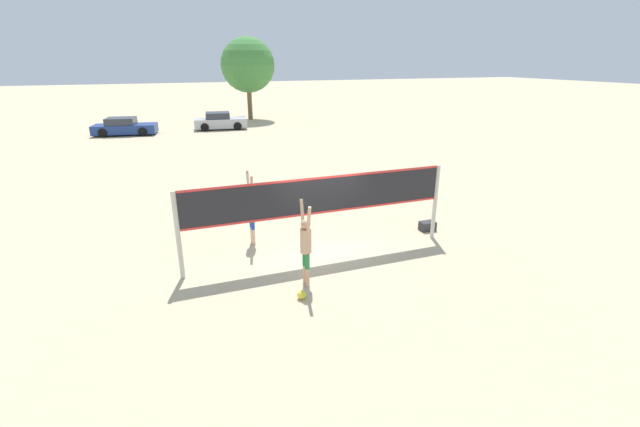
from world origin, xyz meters
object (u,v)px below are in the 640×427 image
object	(u,v)px
parked_car_far	(220,121)
tree_left_cluster	(248,65)
volleyball_net	(320,202)
gear_bag	(427,226)
player_blocker	(251,207)
volleyball	(302,295)
player_spiker	(306,243)
parked_car_near	(124,127)

from	to	relation	value
parked_car_far	tree_left_cluster	bearing A→B (deg)	61.68
volleyball_net	gear_bag	world-z (taller)	volleyball_net
gear_bag	player_blocker	bearing A→B (deg)	170.41
player_blocker	volleyball	world-z (taller)	player_blocker
player_blocker	volleyball	xyz separation A→B (m)	(0.40, -3.66, -1.10)
player_blocker	tree_left_cluster	world-z (taller)	tree_left_cluster
player_blocker	parked_car_far	world-z (taller)	player_blocker
player_spiker	tree_left_cluster	world-z (taller)	tree_left_cluster
player_spiker	gear_bag	xyz separation A→B (m)	(5.01, 2.06, -1.02)
volleyball_net	parked_car_far	bearing A→B (deg)	88.32
volleyball_net	volleyball	world-z (taller)	volleyball_net
volleyball_net	parked_car_near	xyz separation A→B (m)	(-6.45, 24.95, -1.08)
player_blocker	volleyball	size ratio (longest dim) A/B	10.48
volleyball_net	parked_car_near	bearing A→B (deg)	104.50
player_spiker	volleyball	world-z (taller)	player_spiker
parked_car_near	tree_left_cluster	distance (m)	12.72
tree_left_cluster	parked_car_far	bearing A→B (deg)	-125.08
volleyball_net	tree_left_cluster	size ratio (longest dim) A/B	1.07
player_spiker	parked_car_near	size ratio (longest dim) A/B	0.47
parked_car_near	parked_car_far	bearing A→B (deg)	11.44
volleyball_net	player_spiker	distance (m)	1.81
volleyball	gear_bag	size ratio (longest dim) A/B	0.43
volleyball_net	player_spiker	world-z (taller)	volleyball_net
player_spiker	player_blocker	distance (m)	3.11
tree_left_cluster	player_blocker	bearing A→B (deg)	-101.66
player_spiker	player_blocker	world-z (taller)	player_blocker
parked_car_far	parked_car_near	bearing A→B (deg)	-170.84
player_blocker	volleyball	bearing A→B (deg)	6.21
parked_car_far	player_spiker	bearing A→B (deg)	-86.81
volleyball_net	parked_car_far	size ratio (longest dim) A/B	1.82
volleyball_net	gear_bag	xyz separation A→B (m)	(4.08, 0.58, -1.52)
player_spiker	volleyball	xyz separation A→B (m)	(-0.33, -0.63, -1.06)
volleyball_net	parked_car_near	world-z (taller)	volleyball_net
parked_car_near	parked_car_far	xyz separation A→B (m)	(7.19, 0.30, 0.03)
volleyball_net	player_blocker	bearing A→B (deg)	136.87
player_spiker	parked_car_far	size ratio (longest dim) A/B	0.51
volleyball_net	player_blocker	xyz separation A→B (m)	(-1.66, 1.55, -0.46)
volleyball_net	volleyball	xyz separation A→B (m)	(-1.26, -2.11, -1.56)
player_spiker	gear_bag	distance (m)	5.51
volleyball_net	volleyball	bearing A→B (deg)	-120.86
parked_car_near	gear_bag	bearing A→B (deg)	-57.59
volleyball	gear_bag	distance (m)	5.98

